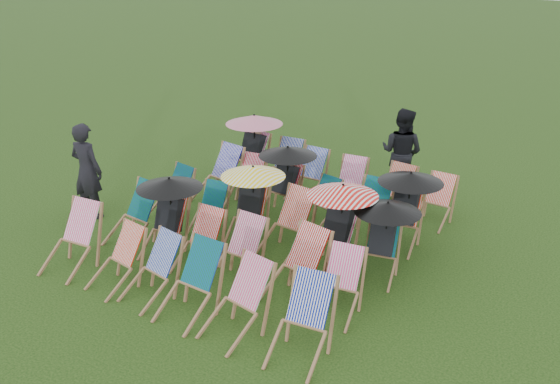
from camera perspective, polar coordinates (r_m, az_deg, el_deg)
The scene contains 33 objects.
ground at distance 10.44m, azimuth -1.49°, elevation -4.95°, with size 100.00×100.00×0.00m, color black.
deckchair_0 at distance 10.09m, azimuth -18.62°, elevation -4.07°, with size 0.74×0.97×1.00m.
deckchair_1 at distance 9.41m, azimuth -14.81°, elevation -5.94°, with size 0.70×0.89×0.88m.
deckchair_2 at distance 9.00m, azimuth -11.75°, elevation -6.94°, with size 0.73×0.92×0.91m.
deckchair_3 at distance 8.50m, azimuth -8.31°, elevation -8.22°, with size 0.69×0.94×0.99m.
deckchair_4 at distance 8.07m, azimuth -4.05°, elevation -9.91°, with size 0.79×0.99×0.97m.
deckchair_5 at distance 7.65m, azimuth 1.95°, elevation -11.78°, with size 0.74×0.96×0.98m.
deckchair_6 at distance 10.69m, azimuth -13.41°, elevation -2.03°, with size 0.73×0.96×0.98m.
deckchair_7 at distance 10.14m, azimuth -10.39°, elevation -2.03°, with size 1.06×1.14×1.26m.
deckchair_8 at distance 9.67m, azimuth -7.52°, elevation -4.53°, with size 0.60×0.84×0.90m.
deckchair_9 at distance 9.24m, azimuth -4.02°, elevation -5.52°, with size 0.67×0.90×0.95m.
deckchair_10 at distance 8.77m, azimuth 1.33°, elevation -6.87°, with size 0.84×1.04×1.00m.
deckchair_11 at distance 8.50m, azimuth 5.32°, elevation -8.46°, with size 0.69×0.88×0.88m.
deckchair_12 at distance 11.50m, azimuth -10.07°, elevation -0.17°, with size 0.75×0.93×0.91m.
deckchair_13 at distance 10.86m, azimuth -6.61°, elevation -1.59°, with size 0.64×0.82×0.82m.
deckchair_14 at distance 10.41m, azimuth -2.86°, elevation -0.95°, with size 1.08×1.18×1.28m.
deckchair_15 at distance 10.04m, azimuth 0.57°, elevation -2.92°, with size 0.77×1.00×1.01m.
deckchair_16 at distance 9.65m, azimuth 5.15°, elevation -2.89°, with size 1.10×1.14×1.30m.
deckchair_17 at distance 9.40m, azimuth 9.29°, elevation -4.25°, with size 1.00×1.08×1.18m.
deckchair_18 at distance 12.15m, azimuth -5.78°, elevation 1.60°, with size 0.82×1.04×1.03m.
deckchair_19 at distance 11.87m, azimuth -3.21°, elevation 0.92°, with size 0.70×0.91×0.92m.
deckchair_20 at distance 11.42m, azimuth 0.26°, elevation 1.19°, with size 1.07×1.12×1.27m.
deckchair_21 at distance 11.06m, azimuth 3.55°, elevation -1.02°, with size 0.68×0.85×0.82m.
deckchair_22 at distance 10.66m, azimuth 8.09°, elevation -1.75°, with size 0.64×0.89×0.96m.
deckchair_23 at distance 10.40m, azimuth 11.29°, elevation -1.47°, with size 1.06×1.13×1.26m.
deckchair_24 at distance 13.01m, azimuth -2.80°, elevation 4.15°, with size 1.18×1.24×1.40m.
deckchair_25 at distance 12.69m, azimuth 0.29°, elevation 2.45°, with size 0.68×0.92×0.95m.
deckchair_26 at distance 12.27m, azimuth 2.49°, elevation 1.61°, with size 0.62×0.85×0.91m.
deckchair_27 at distance 11.90m, azimuth 6.22°, elevation 0.77°, with size 0.66×0.87×0.89m.
deckchair_28 at distance 11.53m, azimuth 10.22°, elevation -0.08°, with size 0.71×0.92×0.92m.
deckchair_29 at distance 11.44m, azimuth 14.02°, elevation -0.80°, with size 0.59×0.80×0.85m.
person_left at distance 11.74m, azimuth -17.24°, elevation 1.87°, with size 0.65×0.42×1.77m, color black.
person_rear at distance 12.42m, azimuth 11.05°, elevation 3.57°, with size 0.86×0.67×1.77m, color black.
Camera 1 is at (5.24, -7.68, 4.76)m, focal length 40.00 mm.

